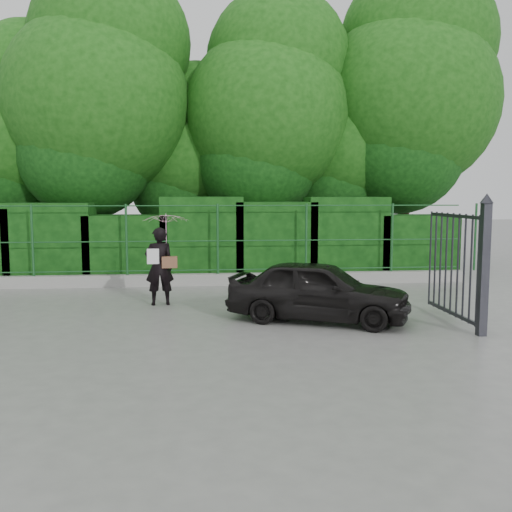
{
  "coord_description": "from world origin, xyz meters",
  "views": [
    {
      "loc": [
        -0.04,
        -10.09,
        2.35
      ],
      "look_at": [
        1.07,
        1.3,
        1.1
      ],
      "focal_mm": 40.0,
      "sensor_mm": 36.0,
      "label": 1
    }
  ],
  "objects": [
    {
      "name": "car",
      "position": [
        2.13,
        0.16,
        0.57
      ],
      "size": [
        3.61,
        2.56,
        1.14
      ],
      "primitive_type": "imported",
      "rotation": [
        0.0,
        0.0,
        1.16
      ],
      "color": "black",
      "rests_on": "ground"
    },
    {
      "name": "hedge",
      "position": [
        0.0,
        5.5,
        1.03
      ],
      "size": [
        14.2,
        1.2,
        2.27
      ],
      "color": "black",
      "rests_on": "ground"
    },
    {
      "name": "woman",
      "position": [
        -0.81,
        2.03,
        1.29
      ],
      "size": [
        0.96,
        0.98,
        1.95
      ],
      "color": "black",
      "rests_on": "ground"
    },
    {
      "name": "kerb",
      "position": [
        0.0,
        4.5,
        0.15
      ],
      "size": [
        14.0,
        0.25,
        0.3
      ],
      "primitive_type": "cube",
      "color": "#9E9E99",
      "rests_on": "ground"
    },
    {
      "name": "trees",
      "position": [
        1.14,
        7.74,
        4.62
      ],
      "size": [
        17.1,
        6.15,
        8.08
      ],
      "color": "black",
      "rests_on": "ground"
    },
    {
      "name": "fence",
      "position": [
        0.22,
        4.5,
        1.2
      ],
      "size": [
        14.13,
        0.06,
        1.8
      ],
      "color": "#1C5025",
      "rests_on": "kerb"
    },
    {
      "name": "ground",
      "position": [
        0.0,
        0.0,
        0.0
      ],
      "size": [
        80.0,
        80.0,
        0.0
      ],
      "primitive_type": "plane",
      "color": "gray"
    },
    {
      "name": "gate",
      "position": [
        4.6,
        -0.72,
        1.19
      ],
      "size": [
        0.22,
        2.33,
        2.36
      ],
      "color": "#27272D",
      "rests_on": "ground"
    }
  ]
}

